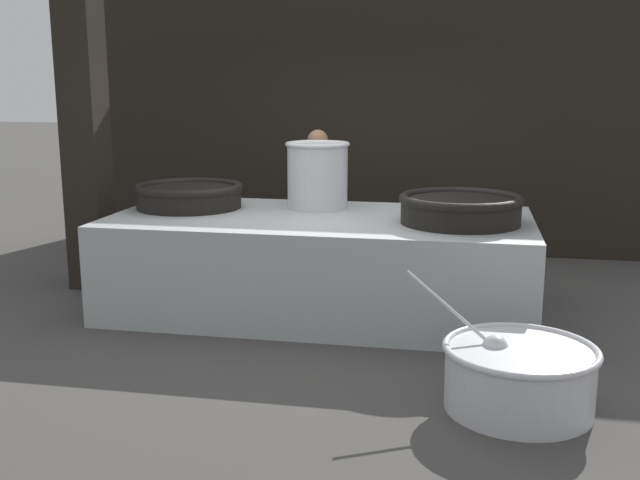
# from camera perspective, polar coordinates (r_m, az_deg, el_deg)

# --- Properties ---
(ground_plane) EXTENTS (60.00, 60.00, 0.00)m
(ground_plane) POSITION_cam_1_polar(r_m,az_deg,el_deg) (6.91, 0.00, -5.34)
(ground_plane) COLOR #474442
(back_wall) EXTENTS (7.72, 0.24, 3.32)m
(back_wall) POSITION_cam_1_polar(r_m,az_deg,el_deg) (9.28, 3.29, 9.47)
(back_wall) COLOR black
(back_wall) RESTS_ON ground_plane
(support_pillar) EXTENTS (0.37, 0.37, 3.32)m
(support_pillar) POSITION_cam_1_polar(r_m,az_deg,el_deg) (7.81, -17.50, 8.49)
(support_pillar) COLOR black
(support_pillar) RESTS_ON ground_plane
(hearth_platform) EXTENTS (3.74, 1.80, 0.88)m
(hearth_platform) POSITION_cam_1_polar(r_m,az_deg,el_deg) (6.79, 0.00, -1.81)
(hearth_platform) COLOR #B2B7B7
(hearth_platform) RESTS_ON ground_plane
(giant_wok_near) EXTENTS (1.03, 1.03, 0.23)m
(giant_wok_near) POSITION_cam_1_polar(r_m,az_deg,el_deg) (7.25, -9.95, 3.42)
(giant_wok_near) COLOR black
(giant_wok_near) RESTS_ON hearth_platform
(giant_wok_far) EXTENTS (1.05, 1.05, 0.25)m
(giant_wok_far) POSITION_cam_1_polar(r_m,az_deg,el_deg) (6.44, 10.65, 2.43)
(giant_wok_far) COLOR black
(giant_wok_far) RESTS_ON hearth_platform
(stock_pot) EXTENTS (0.61, 0.61, 0.63)m
(stock_pot) POSITION_cam_1_polar(r_m,az_deg,el_deg) (7.09, -0.19, 5.04)
(stock_pot) COLOR silver
(stock_pot) RESTS_ON hearth_platform
(cook) EXTENTS (0.39, 0.60, 1.57)m
(cook) POSITION_cam_1_polar(r_m,az_deg,el_deg) (7.92, -0.23, 3.20)
(cook) COLOR #8C6647
(cook) RESTS_ON ground_plane
(prep_bowl_vegetables) EXTENTS (1.24, 0.98, 0.82)m
(prep_bowl_vegetables) POSITION_cam_1_polar(r_m,az_deg,el_deg) (4.98, 14.92, -9.84)
(prep_bowl_vegetables) COLOR silver
(prep_bowl_vegetables) RESTS_ON ground_plane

